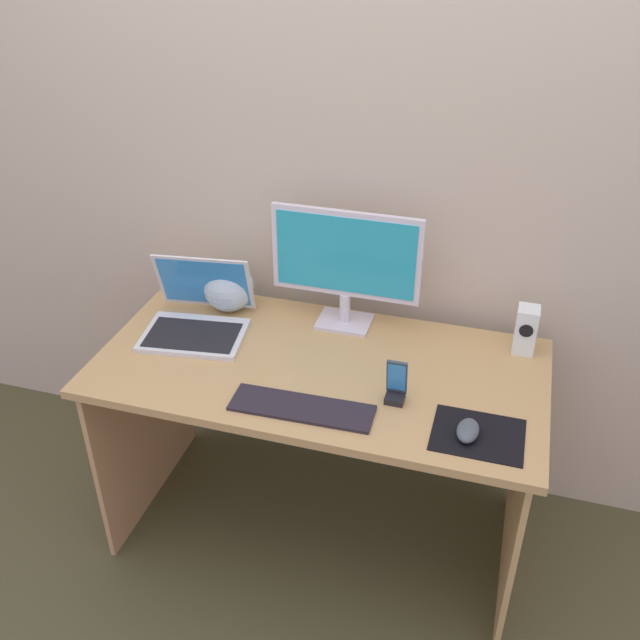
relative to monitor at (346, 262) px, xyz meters
name	(u,v)px	position (x,y,z in m)	size (l,w,h in m)	color
ground_plane	(319,527)	(-0.01, -0.26, -0.97)	(8.00, 8.00, 0.00)	#484629
wall_back	(357,161)	(-0.01, 0.18, 0.28)	(6.00, 0.04, 2.50)	beige
desk	(319,403)	(-0.01, -0.26, -0.39)	(1.40, 0.70, 0.73)	tan
monitor	(346,262)	(0.00, 0.00, 0.00)	(0.50, 0.14, 0.41)	silver
speaker_right	(526,330)	(0.59, 0.01, -0.16)	(0.07, 0.08, 0.16)	white
laptop	(197,317)	(-0.46, -0.18, -0.19)	(0.37, 0.35, 0.24)	silver
fishbowl	(228,287)	(-0.42, -0.01, -0.15)	(0.18, 0.18, 0.18)	silver
keyboard_external	(302,408)	(0.00, -0.48, -0.23)	(0.42, 0.12, 0.01)	#251F28
mousepad	(478,435)	(0.50, -0.45, -0.23)	(0.25, 0.20, 0.00)	black
mouse	(468,431)	(0.47, -0.47, -0.21)	(0.06, 0.10, 0.04)	#475157
phone_in_dock	(396,386)	(0.25, -0.36, -0.19)	(0.06, 0.05, 0.14)	black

